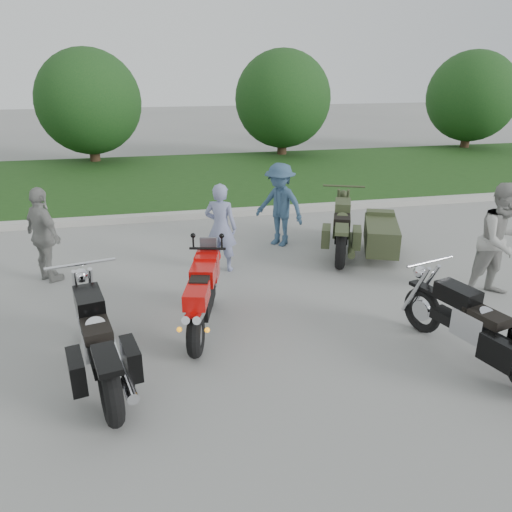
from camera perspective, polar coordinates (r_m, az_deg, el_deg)
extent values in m
plane|color=#989892|center=(6.54, -0.03, -10.42)|extent=(80.00, 80.00, 0.00)
cube|color=#B4B2A9|center=(11.98, -6.20, 4.75)|extent=(60.00, 0.30, 0.15)
cube|color=#28521C|center=(16.00, -7.93, 8.78)|extent=(60.00, 8.00, 0.14)
cylinder|color=#3F2B1C|center=(19.24, -18.02, 11.64)|extent=(0.36, 0.36, 1.20)
sphere|color=#163D17|center=(19.07, -18.57, 16.37)|extent=(3.60, 3.60, 3.60)
cylinder|color=#3F2B1C|center=(19.85, 2.99, 12.87)|extent=(0.36, 0.36, 1.20)
sphere|color=#163D17|center=(19.68, 3.08, 17.48)|extent=(3.60, 3.60, 3.60)
cylinder|color=#3F2B1C|center=(23.26, 22.87, 12.51)|extent=(0.36, 0.36, 1.20)
sphere|color=#163D17|center=(23.12, 23.44, 16.40)|extent=(3.60, 3.60, 3.60)
torus|color=black|center=(6.27, -6.91, -8.98)|extent=(0.32, 0.60, 0.58)
torus|color=black|center=(7.46, -5.33, -3.86)|extent=(0.25, 0.57, 0.56)
cube|color=black|center=(6.72, -6.18, -4.65)|extent=(0.46, 0.88, 0.33)
cube|color=#C10A07|center=(6.81, -6.01, -1.96)|extent=(0.44, 0.58, 0.24)
cube|color=#C10A07|center=(6.25, -6.79, -4.54)|extent=(0.40, 0.57, 0.21)
cube|color=black|center=(6.49, -6.43, -2.81)|extent=(0.32, 0.38, 0.09)
cube|color=#C10A07|center=(7.14, -5.62, -1.15)|extent=(0.40, 0.44, 0.37)
cylinder|color=silver|center=(6.10, -7.71, -6.84)|extent=(0.21, 0.44, 0.20)
cylinder|color=silver|center=(6.08, -6.49, -6.88)|extent=(0.21, 0.44, 0.20)
torus|color=black|center=(5.35, -16.27, -14.71)|extent=(0.33, 0.74, 0.72)
torus|color=black|center=(6.86, -18.68, -6.78)|extent=(0.27, 0.69, 0.68)
cube|color=black|center=(6.04, -17.74, -9.49)|extent=(0.50, 1.29, 0.15)
cube|color=silver|center=(6.00, -17.83, -8.79)|extent=(0.41, 0.53, 0.37)
cube|color=black|center=(6.15, -18.55, -5.01)|extent=(0.41, 0.63, 0.23)
cube|color=black|center=(5.77, -17.82, -7.88)|extent=(0.40, 0.58, 0.13)
cube|color=black|center=(5.14, -16.71, -11.26)|extent=(0.35, 0.62, 0.06)
cylinder|color=silver|center=(5.82, -15.16, -12.16)|extent=(0.35, 1.16, 0.11)
torus|color=black|center=(7.13, 18.46, -5.90)|extent=(0.28, 0.64, 0.63)
cube|color=black|center=(6.63, 23.53, -7.79)|extent=(0.52, 1.19, 0.14)
cube|color=silver|center=(6.59, 23.63, -7.19)|extent=(0.40, 0.50, 0.34)
cube|color=black|center=(6.64, 22.04, -4.11)|extent=(0.41, 0.59, 0.22)
cube|color=black|center=(6.44, 24.85, -6.30)|extent=(0.39, 0.55, 0.12)
cylinder|color=silver|center=(6.65, 26.61, -9.56)|extent=(0.38, 1.06, 0.10)
torus|color=black|center=(8.91, 9.64, 0.69)|extent=(0.44, 0.73, 0.72)
torus|color=black|center=(10.57, 9.75, 3.82)|extent=(0.37, 0.67, 0.68)
cube|color=black|center=(9.71, 9.73, 2.92)|extent=(0.69, 1.26, 0.15)
cube|color=#384226|center=(9.68, 9.76, 3.40)|extent=(0.47, 0.56, 0.37)
cube|color=#384226|center=(9.90, 9.89, 5.57)|extent=(0.49, 0.65, 0.23)
cube|color=black|center=(9.47, 9.82, 4.20)|extent=(0.47, 0.60, 0.13)
cube|color=#384226|center=(8.79, 9.79, 3.02)|extent=(0.43, 0.62, 0.06)
cylinder|color=#384226|center=(9.41, 10.81, 1.31)|extent=(0.53, 1.11, 0.11)
cube|color=#384226|center=(9.65, 14.10, 2.33)|extent=(1.05, 1.49, 0.47)
torus|color=black|center=(9.71, 15.58, 1.53)|extent=(0.34, 0.59, 0.59)
imported|color=#8188B0|center=(8.65, -4.05, 3.25)|extent=(0.67, 0.58, 1.55)
imported|color=#9C9B96|center=(8.46, 26.25, 1.53)|extent=(0.95, 0.78, 1.80)
imported|color=#324E6A|center=(9.89, 2.73, 5.85)|extent=(1.17, 1.20, 1.65)
imported|color=gray|center=(8.87, -23.08, 2.19)|extent=(0.88, 0.98, 1.60)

